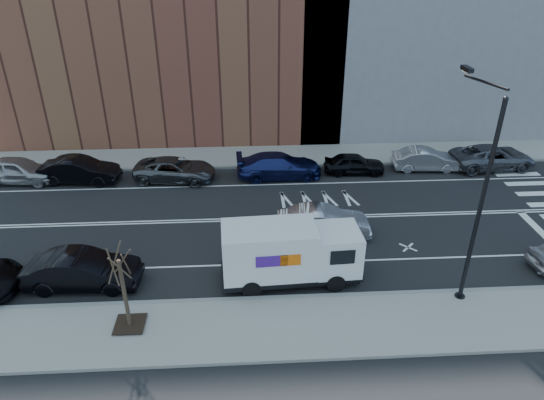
{
  "coord_description": "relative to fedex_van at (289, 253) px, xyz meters",
  "views": [
    {
      "loc": [
        -2.15,
        -23.51,
        13.85
      ],
      "look_at": [
        -0.8,
        -0.38,
        1.4
      ],
      "focal_mm": 32.0,
      "sensor_mm": 36.0,
      "label": 1
    }
  ],
  "objects": [
    {
      "name": "far_parked_e",
      "position": [
        5.38,
        11.36,
        -0.82
      ],
      "size": [
        4.1,
        1.84,
        1.37
      ],
      "primitive_type": "imported",
      "rotation": [
        0.0,
        0.0,
        1.51
      ],
      "color": "black",
      "rests_on": "ground"
    },
    {
      "name": "far_parked_c",
      "position": [
        -6.45,
        11.0,
        -0.78
      ],
      "size": [
        5.48,
        3.03,
        1.45
      ],
      "primitive_type": "imported",
      "rotation": [
        0.0,
        0.0,
        1.45
      ],
      "color": "#4C4F54",
      "rests_on": "ground"
    },
    {
      "name": "road_markings",
      "position": [
        0.32,
        5.6,
        -1.5
      ],
      "size": [
        40.0,
        8.6,
        0.01
      ],
      "primitive_type": null,
      "color": "white",
      "rests_on": "ground"
    },
    {
      "name": "far_parked_g",
      "position": [
        15.0,
        11.67,
        -0.72
      ],
      "size": [
        5.75,
        2.89,
        1.56
      ],
      "primitive_type": "imported",
      "rotation": [
        0.0,
        0.0,
        1.62
      ],
      "color": "#52535A",
      "rests_on": "ground"
    },
    {
      "name": "far_parked_d",
      "position": [
        0.32,
        11.06,
        -0.7
      ],
      "size": [
        5.63,
        2.46,
        1.61
      ],
      "primitive_type": "imported",
      "rotation": [
        0.0,
        0.0,
        1.61
      ],
      "color": "navy",
      "rests_on": "ground"
    },
    {
      "name": "sidewalk_far",
      "position": [
        0.32,
        14.4,
        -1.43
      ],
      "size": [
        44.0,
        3.6,
        0.15
      ],
      "primitive_type": "cube",
      "color": "gray",
      "rests_on": "ground"
    },
    {
      "name": "near_parked_rear_a",
      "position": [
        -9.26,
        0.12,
        -0.67
      ],
      "size": [
        5.12,
        1.96,
        1.67
      ],
      "primitive_type": "imported",
      "rotation": [
        0.0,
        0.0,
        1.53
      ],
      "color": "black",
      "rests_on": "ground"
    },
    {
      "name": "fedex_van",
      "position": [
        0.0,
        0.0,
        0.0
      ],
      "size": [
        6.38,
        2.48,
        2.87
      ],
      "rotation": [
        0.0,
        0.0,
        0.05
      ],
      "color": "black",
      "rests_on": "ground"
    },
    {
      "name": "far_parked_f",
      "position": [
        10.36,
        11.64,
        -0.77
      ],
      "size": [
        4.57,
        1.83,
        1.48
      ],
      "primitive_type": "imported",
      "rotation": [
        0.0,
        0.0,
        1.51
      ],
      "color": "#A9A9AE",
      "rests_on": "ground"
    },
    {
      "name": "ground",
      "position": [
        0.32,
        5.6,
        -1.5
      ],
      "size": [
        120.0,
        120.0,
        0.0
      ],
      "primitive_type": "plane",
      "color": "black",
      "rests_on": "ground"
    },
    {
      "name": "streetlight",
      "position": [
        7.32,
        -1.31,
        3.57
      ],
      "size": [
        0.44,
        4.02,
        9.34
      ],
      "color": "black",
      "rests_on": "ground"
    },
    {
      "name": "far_parked_b",
      "position": [
        -12.52,
        11.05,
        -0.69
      ],
      "size": [
        5.1,
        2.19,
        1.63
      ],
      "primitive_type": "imported",
      "rotation": [
        0.0,
        0.0,
        1.48
      ],
      "color": "black",
      "rests_on": "ground"
    },
    {
      "name": "driving_sedan",
      "position": [
        2.13,
        3.69,
        -0.7
      ],
      "size": [
        4.93,
        1.89,
        1.6
      ],
      "primitive_type": "imported",
      "rotation": [
        0.0,
        0.0,
        1.53
      ],
      "color": "#B4B3B8",
      "rests_on": "ground"
    },
    {
      "name": "curb_far",
      "position": [
        0.32,
        12.6,
        -1.42
      ],
      "size": [
        44.0,
        0.25,
        0.17
      ],
      "primitive_type": "cube",
      "color": "gray",
      "rests_on": "ground"
    },
    {
      "name": "street_tree",
      "position": [
        -6.68,
        -2.8,
        -0.05
      ],
      "size": [
        1.2,
        1.2,
        3.75
      ],
      "color": "black",
      "rests_on": "ground"
    },
    {
      "name": "curb_near",
      "position": [
        0.32,
        -1.4,
        -1.42
      ],
      "size": [
        44.0,
        0.25,
        0.17
      ],
      "primitive_type": "cube",
      "color": "gray",
      "rests_on": "ground"
    },
    {
      "name": "far_parked_a",
      "position": [
        -16.48,
        11.28,
        -0.67
      ],
      "size": [
        5.07,
        2.43,
        1.67
      ],
      "primitive_type": "imported",
      "rotation": [
        0.0,
        0.0,
        1.48
      ],
      "color": "#9E9EA2",
      "rests_on": "ground"
    },
    {
      "name": "sidewalk_near",
      "position": [
        0.32,
        -3.2,
        -1.43
      ],
      "size": [
        44.0,
        3.6,
        0.15
      ],
      "primitive_type": "cube",
      "color": "gray",
      "rests_on": "ground"
    }
  ]
}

